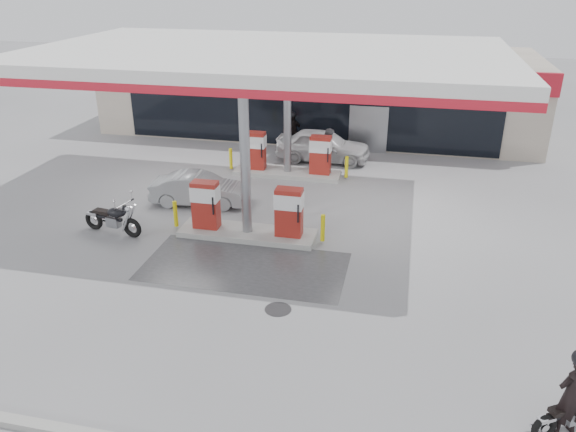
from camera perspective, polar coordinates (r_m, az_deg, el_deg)
name	(u,v)px	position (r m, az deg, el deg)	size (l,w,h in m)	color
ground	(229,264)	(16.89, -6.05, -4.92)	(90.00, 90.00, 0.00)	gray
wet_patch	(245,266)	(16.75, -4.42, -5.11)	(6.00, 3.00, 0.00)	#4C4C4F
drain_cover	(278,309)	(14.76, -1.01, -9.46)	(0.70, 0.70, 0.01)	#38383A
store_building	(320,90)	(30.89, 3.27, 12.66)	(22.00, 8.22, 4.00)	beige
canopy	(268,58)	(19.77, -2.04, 15.74)	(16.00, 10.02, 5.51)	silver
pump_island_near	(247,216)	(18.27, -4.19, 0.00)	(5.14, 1.30, 1.78)	#9E9E99
pump_island_far	(287,159)	(23.68, -0.06, 5.83)	(5.14, 1.30, 1.78)	#9E9E99
main_motorcycle	(574,413)	(12.51, 27.08, -17.38)	(1.65, 1.08, 0.95)	black
biker_main	(572,395)	(12.09, 26.87, -15.95)	(0.66, 0.43, 1.80)	black
parked_motorcycle	(113,219)	(19.33, -17.33, -0.33)	(2.23, 0.90, 1.15)	black
sedan_white	(323,145)	(25.53, 3.57, 7.18)	(1.70, 4.22, 1.44)	silver
attendant	(329,149)	(24.27, 4.23, 6.76)	(0.90, 0.70, 1.85)	#56575B
hatchback_silver	(199,189)	(21.00, -8.99, 2.71)	(1.24, 3.56, 1.17)	gray
parked_car_left	(142,116)	(32.38, -14.62, 9.80)	(1.51, 3.71, 1.08)	#96989D
biker_walking	(292,131)	(27.32, 0.46, 8.64)	(0.98, 0.41, 1.68)	black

